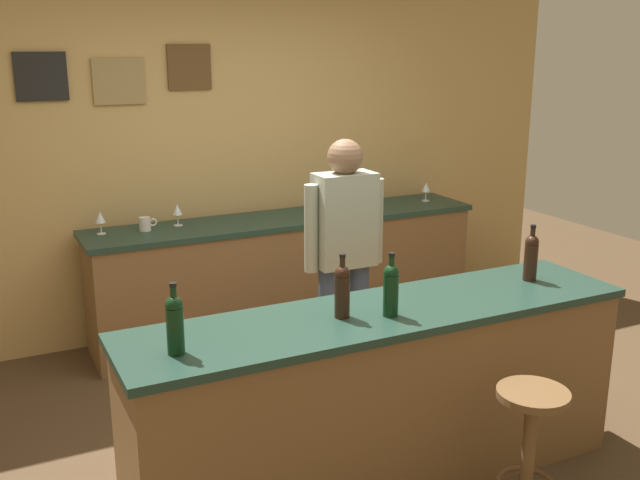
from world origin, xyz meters
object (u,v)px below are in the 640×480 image
object	(u,v)px
bar_stool	(530,436)
wine_glass_c	(426,188)
wine_bottle_b	(342,289)
wine_glass_b	(177,210)
wine_bottle_c	(391,288)
wine_glass_a	(100,218)
bartender	(344,253)
wine_bottle_d	(531,256)
wine_bottle_a	(175,323)
coffee_mug	(145,224)

from	to	relation	value
bar_stool	wine_glass_c	world-z (taller)	wine_glass_c
wine_bottle_b	wine_glass_b	bearing A→B (deg)	94.78
wine_bottle_c	bar_stool	bearing A→B (deg)	-51.92
bar_stool	wine_glass_a	xyz separation A→B (m)	(-1.34, 2.76, 0.55)
bar_stool	wine_bottle_c	distance (m)	0.90
bartender	wine_bottle_d	distance (m)	1.09
wine_bottle_a	bar_stool	bearing A→B (deg)	-20.95
wine_bottle_b	coffee_mug	bearing A→B (deg)	101.25
wine_glass_b	coffee_mug	world-z (taller)	wine_glass_b
wine_bottle_d	wine_glass_b	bearing A→B (deg)	122.49
bartender	wine_bottle_b	world-z (taller)	bartender
wine_bottle_a	wine_glass_c	size ratio (longest dim) A/B	1.97
bartender	wine_glass_c	size ratio (longest dim) A/B	10.45
wine_bottle_a	coffee_mug	distance (m)	2.21
bartender	wine_glass_a	bearing A→B (deg)	133.98
wine_bottle_b	wine_bottle_d	world-z (taller)	same
wine_bottle_a	wine_glass_b	size ratio (longest dim) A/B	1.97
bartender	wine_glass_a	distance (m)	1.73
bartender	coffee_mug	bearing A→B (deg)	126.96
wine_glass_b	wine_glass_a	bearing A→B (deg)	-179.73
wine_bottle_d	wine_glass_a	world-z (taller)	wine_bottle_d
wine_bottle_a	wine_glass_c	world-z (taller)	wine_bottle_a
bartender	wine_glass_c	xyz separation A→B (m)	(1.38, 1.17, 0.07)
bartender	wine_glass_b	bearing A→B (deg)	118.22
wine_glass_c	wine_glass_b	bearing A→B (deg)	177.81
wine_glass_c	coffee_mug	bearing A→B (deg)	179.03
wine_glass_a	bar_stool	bearing A→B (deg)	-64.09
bar_stool	wine_glass_b	size ratio (longest dim) A/B	4.39
bar_stool	wine_bottle_a	xyz separation A→B (m)	(-1.43, 0.55, 0.60)
wine_glass_b	wine_glass_c	bearing A→B (deg)	-2.19
bartender	coffee_mug	world-z (taller)	bartender
bartender	wine_glass_a	world-z (taller)	bartender
wine_bottle_d	wine_glass_a	size ratio (longest dim) A/B	1.97
bartender	wine_glass_b	distance (m)	1.42
wine_bottle_d	coffee_mug	xyz separation A→B (m)	(-1.58, 2.07, -0.11)
wine_bottle_a	wine_bottle_b	bearing A→B (deg)	4.59
wine_bottle_b	coffee_mug	size ratio (longest dim) A/B	2.45
wine_bottle_a	wine_bottle_d	world-z (taller)	same
wine_glass_c	bar_stool	bearing A→B (deg)	-114.95
bar_stool	wine_bottle_b	distance (m)	1.06
wine_glass_b	wine_bottle_b	bearing A→B (deg)	-85.22
wine_bottle_a	wine_glass_a	world-z (taller)	wine_bottle_a
wine_bottle_b	wine_glass_c	xyz separation A→B (m)	(1.87, 2.07, -0.05)
wine_bottle_c	wine_bottle_d	bearing A→B (deg)	7.36
wine_bottle_c	wine_glass_a	world-z (taller)	wine_bottle_c
bartender	bar_stool	xyz separation A→B (m)	(0.14, -1.51, -0.48)
bartender	wine_bottle_b	size ratio (longest dim) A/B	5.29
bar_stool	coffee_mug	world-z (taller)	coffee_mug
bar_stool	wine_glass_c	distance (m)	3.01
coffee_mug	wine_glass_a	bearing A→B (deg)	172.79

